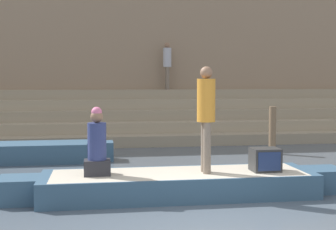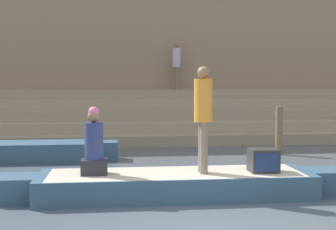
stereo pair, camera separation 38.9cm
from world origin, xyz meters
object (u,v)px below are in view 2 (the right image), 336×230
person_standing (203,111)px  tv_set (263,160)px  rowboat_main (176,184)px  mooring_post (279,131)px  person_on_steps (177,62)px  person_rowing (94,146)px

person_standing → tv_set: (1.05, -0.03, -0.86)m
rowboat_main → person_standing: size_ratio=3.30×
mooring_post → person_on_steps: 5.65m
person_on_steps → person_rowing: bearing=102.8°
rowboat_main → person_on_steps: bearing=79.9°
person_rowing → person_on_steps: bearing=63.3°
mooring_post → person_on_steps: (-2.14, 4.83, 2.00)m
person_standing → person_rowing: person_standing is taller
tv_set → rowboat_main: bearing=168.5°
person_rowing → tv_set: (2.89, -0.11, -0.27)m
tv_set → person_on_steps: person_on_steps is taller
person_rowing → person_on_steps: (2.55, 9.02, 1.76)m
mooring_post → person_standing: bearing=-123.8°
mooring_post → person_on_steps: person_on_steps is taller
rowboat_main → person_on_steps: size_ratio=3.51×
person_standing → person_on_steps: bearing=80.4°
rowboat_main → mooring_post: mooring_post is taller
person_rowing → person_on_steps: 9.53m
person_standing → tv_set: size_ratio=3.79×
person_standing → rowboat_main: bearing=165.1°
rowboat_main → tv_set: tv_set is taller
person_standing → mooring_post: size_ratio=1.40×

